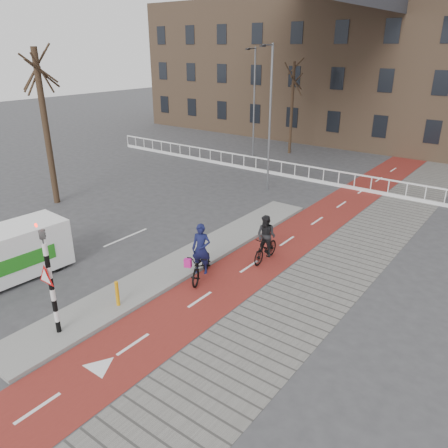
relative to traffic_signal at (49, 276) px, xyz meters
The scene contains 15 objects.
ground 2.90m from the traffic_signal, 73.47° to the left, with size 120.00×120.00×0.00m, color #38383A.
bike_lane 12.36m from the traffic_signal, 80.09° to the left, with size 2.50×60.00×0.01m, color maroon.
sidewalk 13.13m from the traffic_signal, 67.82° to the left, with size 3.00×60.00×0.01m, color slate.
curb_island 6.32m from the traffic_signal, 90.95° to the left, with size 1.80×16.00×0.12m, color gray.
traffic_signal is the anchor object (origin of this frame).
bollard 2.51m from the traffic_signal, 81.72° to the left, with size 0.12×0.12×0.86m, color orange.
cyclist_near 5.50m from the traffic_signal, 77.10° to the left, with size 1.47×2.18×2.13m.
cyclist_far 8.27m from the traffic_signal, 73.49° to the left, with size 0.84×1.79×1.91m.
van 4.63m from the traffic_signal, 169.05° to the left, with size 2.05×4.56×1.92m.
railing 19.60m from the traffic_signal, 103.02° to the left, with size 28.00×0.10×0.99m.
townhouse_row 34.60m from the traffic_signal, 94.04° to the left, with size 46.00×10.00×15.90m.
tree_left 12.86m from the traffic_signal, 146.66° to the left, with size 0.32×0.32×7.98m, color black.
tree_mid 26.05m from the traffic_signal, 103.87° to the left, with size 0.23×0.23×6.93m, color black.
streetlight_near 16.19m from the traffic_signal, 99.04° to the left, with size 0.12×0.12×8.14m, color slate.
streetlight_left 23.96m from the traffic_signal, 109.43° to the left, with size 0.12×0.12×7.94m, color slate.
Camera 1 is at (9.80, -7.69, 7.97)m, focal length 35.00 mm.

